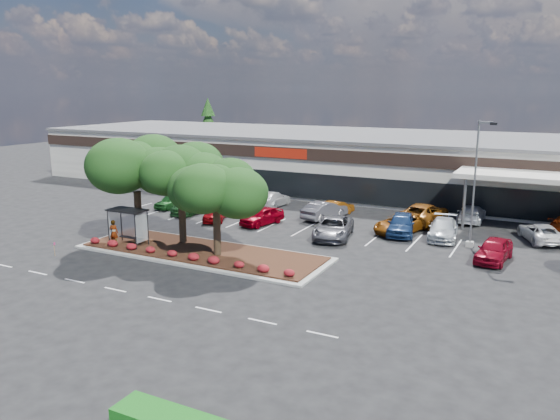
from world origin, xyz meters
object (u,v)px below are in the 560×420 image
at_px(light_pole, 475,193).
at_px(car_1, 193,205).
at_px(survey_stake, 54,247).
at_px(car_0, 171,201).

distance_m(light_pole, car_1, 24.85).
distance_m(light_pole, survey_stake, 29.64).
height_order(light_pole, car_0, light_pole).
bearing_deg(light_pole, car_1, 179.90).
xyz_separation_m(survey_stake, car_1, (0.50, 15.36, 0.12)).
relative_size(car_0, car_1, 0.75).
height_order(light_pole, car_1, light_pole).
bearing_deg(car_0, car_1, -12.00).
bearing_deg(car_1, car_0, 168.35).
distance_m(light_pole, car_0, 27.97).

